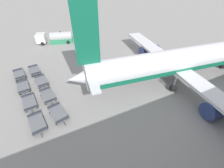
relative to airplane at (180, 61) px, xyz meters
The scene contains 12 objects.
ground_plane 11.91m from the airplane, behind, with size 500.00×500.00×0.00m, color gray.
airplane is the anchor object (origin of this frame).
fuel_tanker_primary 30.46m from the airplane, 148.39° to the right, with size 5.07×9.28×2.97m.
service_van 21.02m from the airplane, 148.46° to the right, with size 5.00×2.73×2.21m.
baggage_dolly_row_near_col_a 27.88m from the airplane, 116.37° to the right, with size 3.97×2.18×0.92m.
baggage_dolly_row_near_col_b 25.74m from the airplane, 108.38° to the right, with size 3.96×2.04×0.92m.
baggage_dolly_row_near_col_c 24.00m from the airplane, 99.18° to the right, with size 3.96×2.00×0.92m.
baggage_dolly_row_near_col_d 22.99m from the airplane, 88.62° to the right, with size 3.97×2.10×0.92m.
baggage_dolly_row_mid_a_col_a 25.78m from the airplane, 119.33° to the right, with size 3.96×2.05×0.92m.
baggage_dolly_row_mid_a_col_b 23.27m from the airplane, 111.41° to the right, with size 3.97×2.09×0.92m.
baggage_dolly_row_mid_a_col_c 21.60m from the airplane, 101.20° to the right, with size 3.97×2.11×0.92m.
baggage_dolly_row_mid_a_col_d 20.44m from the airplane, 89.81° to the right, with size 3.98×2.28×0.92m.
Camera 1 is at (26.29, -18.94, 15.25)m, focal length 24.00 mm.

